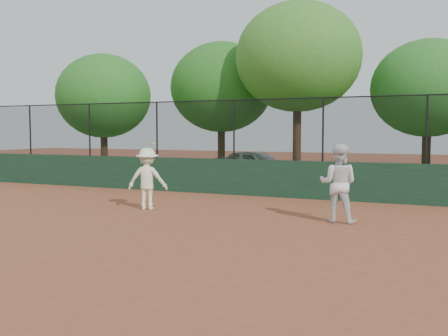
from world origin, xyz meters
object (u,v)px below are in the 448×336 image
at_px(tree_3, 428,88).
at_px(player_main, 148,179).
at_px(tree_0, 103,96).
at_px(tree_2, 298,57).
at_px(parked_car, 256,166).
at_px(player_second, 338,183).
at_px(tree_1, 221,87).

bearing_deg(tree_3, player_main, -122.83).
height_order(tree_0, tree_2, tree_2).
bearing_deg(parked_car, tree_2, -30.52).
relative_size(parked_car, tree_0, 0.67).
bearing_deg(parked_car, player_second, -130.51).
bearing_deg(player_second, player_main, 0.73).
bearing_deg(player_second, tree_1, -54.81).
bearing_deg(tree_3, parked_car, -161.69).
height_order(player_main, tree_0, tree_0).
bearing_deg(tree_0, parked_car, -3.14).
xyz_separation_m(player_main, tree_3, (6.76, 10.48, 3.04)).
bearing_deg(parked_car, tree_1, 65.40).
bearing_deg(tree_0, tree_1, 20.23).
relative_size(tree_0, tree_2, 0.77).
bearing_deg(parked_car, player_main, -163.08).
distance_m(player_main, tree_3, 12.84).
height_order(player_second, player_main, player_main).
bearing_deg(tree_2, player_second, -69.12).
distance_m(parked_car, tree_0, 8.80).
xyz_separation_m(tree_0, tree_3, (14.83, 1.74, 0.02)).
distance_m(parked_car, player_second, 9.57).
bearing_deg(player_main, player_second, 1.57).
relative_size(tree_1, tree_2, 0.84).
height_order(tree_0, tree_1, tree_1).
bearing_deg(tree_3, tree_1, 178.29).
xyz_separation_m(tree_1, tree_3, (9.34, -0.28, -0.38)).
bearing_deg(tree_3, player_second, -98.85).
xyz_separation_m(player_second, player_main, (-5.15, -0.14, -0.08)).
bearing_deg(tree_1, tree_3, -1.71).
relative_size(player_second, tree_1, 0.29).
xyz_separation_m(player_main, tree_2, (1.56, 9.56, 4.47)).
distance_m(player_second, player_main, 5.16).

